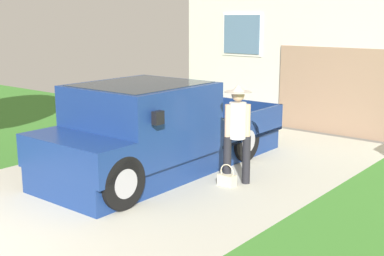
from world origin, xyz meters
name	(u,v)px	position (x,y,z in m)	size (l,w,h in m)	color
pickup_truck	(151,132)	(-0.30, 4.24, 0.74)	(2.11, 5.08, 1.64)	navy
person_with_hat	(237,127)	(1.22, 4.71, 0.97)	(0.45, 0.45, 1.67)	black
handbag	(227,179)	(1.16, 4.52, 0.11)	(0.29, 0.16, 0.37)	beige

